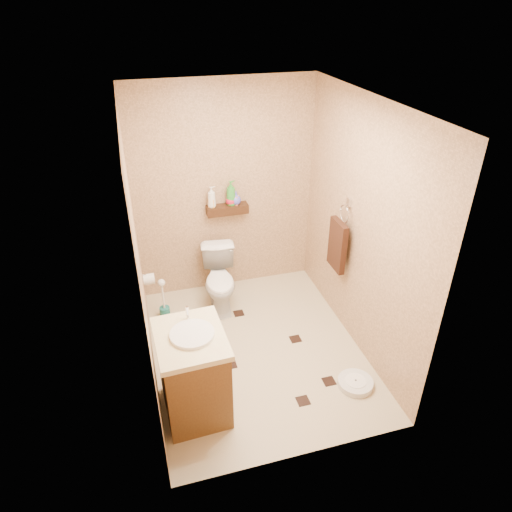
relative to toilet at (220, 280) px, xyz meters
name	(u,v)px	position (x,y,z in m)	size (l,w,h in m)	color
ground	(256,349)	(0.18, -0.83, -0.33)	(2.50, 2.50, 0.00)	tan
wall_back	(225,191)	(0.18, 0.42, 0.87)	(2.00, 0.04, 2.40)	tan
wall_front	(310,336)	(0.18, -2.08, 0.87)	(2.00, 0.04, 2.40)	tan
wall_left	(139,261)	(-0.82, -0.83, 0.87)	(0.04, 2.50, 2.40)	tan
wall_right	(361,230)	(1.18, -0.83, 0.87)	(0.04, 2.50, 2.40)	tan
ceiling	(256,102)	(0.18, -0.83, 2.07)	(2.00, 2.50, 0.02)	white
wall_shelf	(227,209)	(0.18, 0.34, 0.69)	(0.46, 0.14, 0.10)	#39210F
floor_accents	(264,352)	(0.24, -0.89, -0.33)	(1.11, 1.48, 0.01)	black
toilet	(220,280)	(0.00, 0.00, 0.00)	(0.37, 0.65, 0.67)	white
vanity	(193,372)	(-0.52, -1.40, 0.08)	(0.57, 0.68, 0.93)	brown
bathroom_scale	(355,383)	(0.91, -1.55, -0.30)	(0.39, 0.39, 0.06)	silver
toilet_brush	(164,304)	(-0.64, -0.05, -0.16)	(0.11, 0.11, 0.49)	#18625E
towel_ring	(338,243)	(1.09, -0.58, 0.61)	(0.12, 0.30, 0.76)	silver
toilet_paper	(149,279)	(-0.76, -0.18, 0.27)	(0.12, 0.11, 0.12)	silver
bottle_a	(211,197)	(0.01, 0.34, 0.86)	(0.09, 0.09, 0.24)	silver
bottle_b	(212,201)	(0.01, 0.34, 0.81)	(0.06, 0.07, 0.14)	#F89D34
bottle_c	(231,199)	(0.22, 0.34, 0.81)	(0.11, 0.11, 0.14)	red
bottle_d	(231,193)	(0.23, 0.34, 0.87)	(0.11, 0.11, 0.27)	#2E8A2E
bottle_e	(235,198)	(0.28, 0.34, 0.81)	(0.07, 0.07, 0.15)	#F27450
bottle_f	(236,198)	(0.28, 0.34, 0.81)	(0.12, 0.12, 0.15)	#4E50C3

